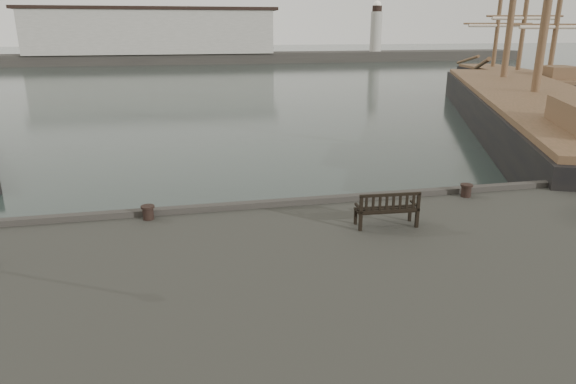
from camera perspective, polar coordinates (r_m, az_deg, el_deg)
name	(u,v)px	position (r m, az deg, el deg)	size (l,w,h in m)	color
ground	(326,245)	(17.16, 4.21, -5.88)	(400.00, 400.00, 0.00)	black
breakwater	(171,41)	(107.06, -12.87, 16.03)	(140.00, 9.50, 12.20)	#383530
bench	(386,215)	(14.59, 10.88, -2.57)	(1.76, 0.70, 1.00)	black
bollard_left	(148,213)	(15.42, -15.28, -2.21)	(0.39, 0.39, 0.41)	black
bollard_right	(466,190)	(17.85, 19.19, 0.16)	(0.40, 0.40, 0.42)	black
tall_ship_main	(531,120)	(39.77, 25.37, 7.27)	(23.48, 39.72, 29.94)	black
tall_ship_far	(515,86)	(62.74, 23.95, 10.68)	(9.62, 24.41, 20.46)	black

